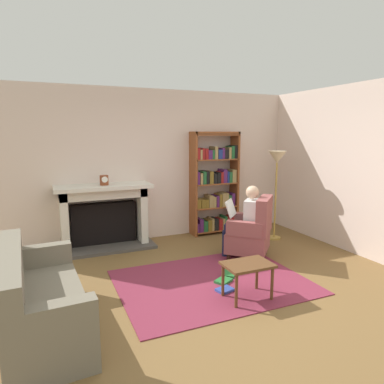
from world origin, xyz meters
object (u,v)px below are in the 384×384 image
(armchair_reading, at_px, (252,232))
(side_table, at_px, (248,269))
(floor_lamp, at_px, (277,165))
(fireplace, at_px, (104,214))
(seated_reader, at_px, (245,219))
(bookshelf, at_px, (215,185))
(sofa_floral, at_px, (38,302))
(mantel_clock, at_px, (104,180))

(armchair_reading, relative_size, side_table, 1.73)
(floor_lamp, bearing_deg, armchair_reading, -143.58)
(fireplace, bearing_deg, seated_reader, -35.25)
(bookshelf, xyz_separation_m, armchair_reading, (-0.10, -1.47, -0.53))
(seated_reader, relative_size, side_table, 2.04)
(side_table, bearing_deg, fireplace, 115.49)
(sofa_floral, bearing_deg, mantel_clock, -27.60)
(sofa_floral, relative_size, floor_lamp, 1.08)
(sofa_floral, xyz_separation_m, floor_lamp, (3.96, 1.61, 1.04))
(fireplace, xyz_separation_m, floor_lamp, (2.95, -0.75, 0.79))
(side_table, xyz_separation_m, floor_lamp, (1.73, 1.81, 1.00))
(fireplace, bearing_deg, armchair_reading, -35.64)
(bookshelf, relative_size, sofa_floral, 1.12)
(armchair_reading, xyz_separation_m, floor_lamp, (0.94, 0.69, 0.94))
(mantel_clock, height_order, seated_reader, mantel_clock)
(bookshelf, height_order, floor_lamp, bookshelf)
(armchair_reading, height_order, floor_lamp, floor_lamp)
(seated_reader, bearing_deg, side_table, 12.94)
(side_table, bearing_deg, mantel_clock, 116.26)
(armchair_reading, bearing_deg, fireplace, -82.10)
(armchair_reading, bearing_deg, mantel_clock, -80.22)
(armchair_reading, xyz_separation_m, sofa_floral, (-3.02, -0.92, -0.10))
(armchair_reading, relative_size, floor_lamp, 0.60)
(mantel_clock, relative_size, bookshelf, 0.08)
(fireplace, xyz_separation_m, mantel_clock, (0.01, -0.10, 0.59))
(side_table, bearing_deg, seated_reader, 59.39)
(mantel_clock, distance_m, floor_lamp, 3.02)
(fireplace, distance_m, side_table, 2.84)
(fireplace, xyz_separation_m, seated_reader, (1.93, -1.36, 0.05))
(side_table, relative_size, floor_lamp, 0.35)
(mantel_clock, relative_size, seated_reader, 0.14)
(mantel_clock, height_order, sofa_floral, mantel_clock)
(seated_reader, xyz_separation_m, sofa_floral, (-2.93, -1.00, -0.30))
(fireplace, bearing_deg, sofa_floral, -113.14)
(fireplace, distance_m, floor_lamp, 3.14)
(bookshelf, relative_size, armchair_reading, 2.02)
(floor_lamp, bearing_deg, side_table, -133.77)
(seated_reader, distance_m, side_table, 1.41)
(side_table, bearing_deg, sofa_floral, 174.93)
(sofa_floral, xyz_separation_m, side_table, (2.23, -0.20, 0.05))
(seated_reader, bearing_deg, floor_lamp, 164.38)
(bookshelf, bearing_deg, side_table, -108.94)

